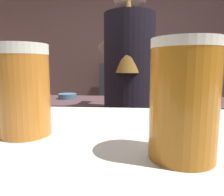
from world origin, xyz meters
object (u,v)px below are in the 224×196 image
at_px(pint_glass_far, 184,100).
at_px(bottle_vinegar, 134,58).
at_px(mixing_bowl, 67,96).
at_px(chefs_knife, 161,101).
at_px(bottle_olive_oil, 108,58).
at_px(pint_glass_near, 25,90).
at_px(knife_block, 192,89).
at_px(bartender, 129,92).

distance_m(pint_glass_far, bottle_vinegar, 3.06).
relative_size(mixing_bowl, chefs_knife, 0.72).
bearing_deg(bottle_olive_oil, pint_glass_near, -86.34).
relative_size(mixing_bowl, bottle_olive_oil, 0.79).
xyz_separation_m(pint_glass_near, bottle_vinegar, (0.20, 2.99, 0.16)).
distance_m(knife_block, pint_glass_far, 1.79).
height_order(chefs_knife, bottle_vinegar, bottle_vinegar).
distance_m(bartender, chefs_knife, 0.51).
bearing_deg(bartender, pint_glass_near, 176.80).
bearing_deg(bottle_olive_oil, pint_glass_far, -82.44).
height_order(pint_glass_far, bottle_olive_oil, bottle_olive_oil).
height_order(chefs_knife, pint_glass_far, pint_glass_far).
xyz_separation_m(knife_block, pint_glass_near, (-0.70, -1.65, 0.17)).
xyz_separation_m(knife_block, mixing_bowl, (-1.14, 0.04, -0.08)).
bearing_deg(pint_glass_far, bartender, 93.30).
bearing_deg(bartender, bottle_olive_oil, 14.23).
bearing_deg(bottle_vinegar, knife_block, -69.75).
bearing_deg(knife_block, pint_glass_far, -105.78).
distance_m(mixing_bowl, pint_glass_far, 1.89).
relative_size(pint_glass_far, bottle_vinegar, 0.62).
distance_m(pint_glass_near, pint_glass_far, 0.23).
distance_m(bartender, pint_glass_far, 1.24).
bearing_deg(pint_glass_far, bottle_olive_oil, 97.56).
distance_m(mixing_bowl, bottle_olive_oil, 1.40).
distance_m(chefs_knife, bottle_olive_oil, 1.62).
distance_m(knife_block, pint_glass_near, 1.80).
height_order(bartender, knife_block, bartender).
height_order(pint_glass_far, bottle_vinegar, bottle_vinegar).
xyz_separation_m(bartender, knife_block, (0.56, 0.48, -0.03)).
xyz_separation_m(bartender, chefs_knife, (0.28, 0.41, -0.13)).
height_order(knife_block, chefs_knife, knife_block).
height_order(mixing_bowl, bottle_vinegar, bottle_vinegar).
bearing_deg(bottle_vinegar, bartender, -91.86).
relative_size(knife_block, pint_glass_near, 2.09).
relative_size(mixing_bowl, pint_glass_near, 1.28).
xyz_separation_m(pint_glass_far, bottle_olive_oil, (-0.41, 3.08, 0.16)).
bearing_deg(bottle_olive_oil, mixing_bowl, -100.78).
xyz_separation_m(mixing_bowl, bottle_vinegar, (0.65, 1.30, 0.41)).
xyz_separation_m(pint_glass_near, bottle_olive_oil, (-0.19, 3.01, 0.16)).
bearing_deg(chefs_knife, bartender, -101.82).
bearing_deg(chefs_knife, bottle_vinegar, 121.67).
height_order(bartender, pint_glass_far, bartender).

